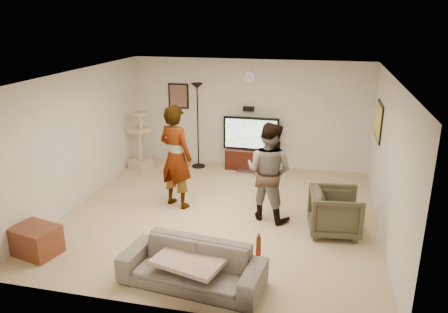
% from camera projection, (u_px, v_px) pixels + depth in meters
% --- Properties ---
extents(floor, '(5.50, 5.50, 0.02)m').
position_uv_depth(floor, '(221.00, 214.00, 7.91)').
color(floor, '#C7B386').
rests_on(floor, ground).
extents(ceiling, '(5.50, 5.50, 0.02)m').
position_uv_depth(ceiling, '(221.00, 75.00, 7.11)').
color(ceiling, white).
rests_on(ceiling, wall_back).
extents(wall_back, '(5.50, 0.04, 2.50)m').
position_uv_depth(wall_back, '(249.00, 114.00, 10.05)').
color(wall_back, silver).
rests_on(wall_back, floor).
extents(wall_front, '(5.50, 0.04, 2.50)m').
position_uv_depth(wall_front, '(165.00, 217.00, 4.97)').
color(wall_front, silver).
rests_on(wall_front, floor).
extents(wall_left, '(0.04, 5.50, 2.50)m').
position_uv_depth(wall_left, '(78.00, 138.00, 8.10)').
color(wall_left, silver).
rests_on(wall_left, floor).
extents(wall_right, '(0.04, 5.50, 2.50)m').
position_uv_depth(wall_right, '(389.00, 160.00, 6.92)').
color(wall_right, silver).
rests_on(wall_right, floor).
extents(wall_clock, '(0.26, 0.04, 0.26)m').
position_uv_depth(wall_clock, '(249.00, 77.00, 9.76)').
color(wall_clock, silver).
rests_on(wall_clock, wall_back).
extents(wall_speaker, '(0.25, 0.10, 0.10)m').
position_uv_depth(wall_speaker, '(249.00, 109.00, 9.95)').
color(wall_speaker, black).
rests_on(wall_speaker, wall_back).
extents(picture_back, '(0.42, 0.03, 0.52)m').
position_uv_depth(picture_back, '(178.00, 96.00, 10.29)').
color(picture_back, brown).
rests_on(picture_back, wall_back).
extents(picture_right, '(0.03, 0.78, 0.62)m').
position_uv_depth(picture_right, '(379.00, 121.00, 8.32)').
color(picture_right, yellow).
rests_on(picture_right, wall_right).
extents(tv_stand, '(1.13, 0.45, 0.47)m').
position_uv_depth(tv_stand, '(250.00, 159.00, 10.12)').
color(tv_stand, black).
rests_on(tv_stand, floor).
extents(console_box, '(0.40, 0.30, 0.07)m').
position_uv_depth(console_box, '(246.00, 173.00, 9.83)').
color(console_box, silver).
rests_on(console_box, floor).
extents(tv, '(1.28, 0.08, 0.76)m').
position_uv_depth(tv, '(251.00, 134.00, 9.93)').
color(tv, black).
rests_on(tv, tv_stand).
extents(tv_screen, '(1.18, 0.01, 0.67)m').
position_uv_depth(tv_screen, '(251.00, 134.00, 9.89)').
color(tv_screen, '#B3E733').
rests_on(tv_screen, tv).
extents(floor_lamp, '(0.32, 0.32, 1.98)m').
position_uv_depth(floor_lamp, '(198.00, 126.00, 10.01)').
color(floor_lamp, black).
rests_on(floor_lamp, floor).
extents(cat_tree, '(0.56, 0.56, 1.37)m').
position_uv_depth(cat_tree, '(139.00, 140.00, 10.00)').
color(cat_tree, tan).
rests_on(cat_tree, floor).
extents(person_left, '(0.83, 0.70, 1.93)m').
position_uv_depth(person_left, '(176.00, 157.00, 7.95)').
color(person_left, '#A6A6A7').
rests_on(person_left, floor).
extents(person_right, '(1.02, 0.91, 1.75)m').
position_uv_depth(person_right, '(269.00, 172.00, 7.48)').
color(person_right, navy).
rests_on(person_right, floor).
extents(sofa, '(2.00, 0.97, 0.56)m').
position_uv_depth(sofa, '(192.00, 265.00, 5.78)').
color(sofa, '#6D645D').
rests_on(sofa, floor).
extents(throw_blanket, '(1.05, 0.91, 0.06)m').
position_uv_depth(throw_blanket, '(191.00, 259.00, 5.75)').
color(throw_blanket, beige).
rests_on(throw_blanket, sofa).
extents(beer_bottle, '(0.06, 0.06, 0.25)m').
position_uv_depth(beer_bottle, '(258.00, 246.00, 5.46)').
color(beer_bottle, '#5C280E').
rests_on(beer_bottle, sofa).
extents(armchair, '(0.91, 0.89, 0.75)m').
position_uv_depth(armchair, '(335.00, 212.00, 7.11)').
color(armchair, '#413E2C').
rests_on(armchair, floor).
extents(side_table, '(0.76, 0.64, 0.44)m').
position_uv_depth(side_table, '(36.00, 240.00, 6.53)').
color(side_table, brown).
rests_on(side_table, floor).
extents(toy_ball, '(0.07, 0.07, 0.07)m').
position_uv_depth(toy_ball, '(188.00, 204.00, 8.21)').
color(toy_ball, '#0B8373').
rests_on(toy_ball, floor).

